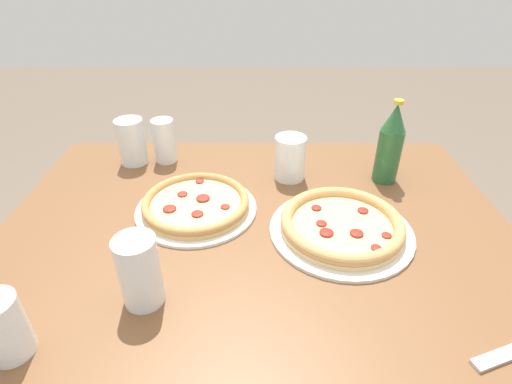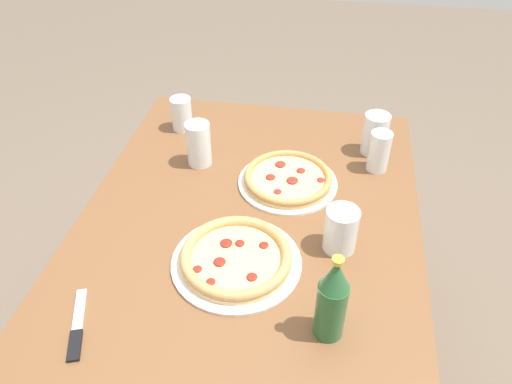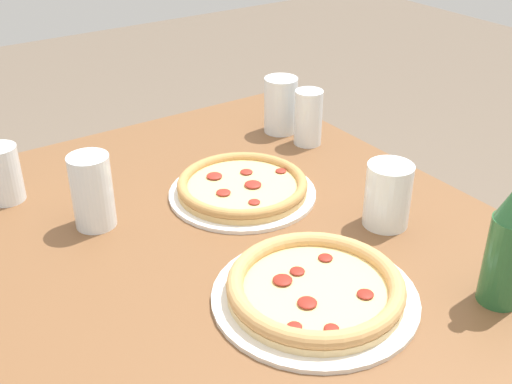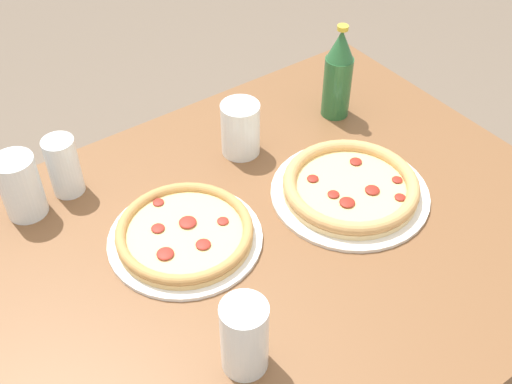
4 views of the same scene
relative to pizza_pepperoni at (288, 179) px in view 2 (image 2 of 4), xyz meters
The scene contains 11 objects.
ground_plane 0.76m from the pizza_pepperoni, 30.51° to the right, with size 8.00×8.00×0.00m, color #6B5B4C.
table 0.41m from the pizza_pepperoni, 30.51° to the right, with size 1.18×0.92×0.72m.
pizza_pepperoni is the anchor object (origin of this frame).
pizza_margherita 0.35m from the pizza_pepperoni, 14.42° to the right, with size 0.32×0.32×0.04m.
glass_orange_juice 0.29m from the pizza_pepperoni, 33.93° to the left, with size 0.08×0.08×0.12m.
glass_iced_tea 0.33m from the pizza_pepperoni, 130.65° to the left, with size 0.08×0.08×0.13m.
glass_water 0.29m from the pizza_pepperoni, 115.02° to the left, with size 0.06×0.06×0.13m.
glass_cola 0.29m from the pizza_pepperoni, 101.82° to the right, with size 0.07×0.07×0.14m.
glass_lemonade 0.46m from the pizza_pepperoni, 121.98° to the right, with size 0.07×0.07×0.11m.
beer_bottle 0.52m from the pizza_pepperoni, 16.54° to the left, with size 0.06×0.06×0.23m.
knife 0.70m from the pizza_pepperoni, 33.76° to the right, with size 0.18×0.08×0.01m.
Camera 2 is at (1.01, 0.19, 1.63)m, focal length 35.00 mm.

